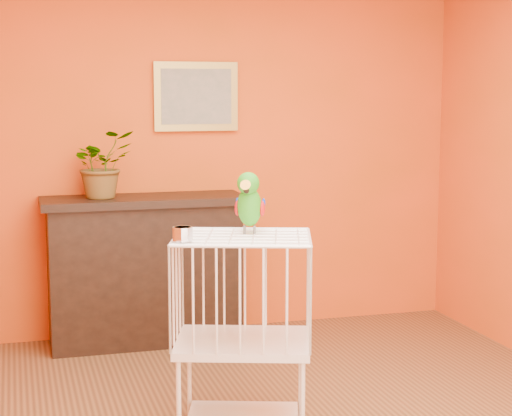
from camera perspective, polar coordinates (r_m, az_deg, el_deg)
name	(u,v)px	position (r m, az deg, el deg)	size (l,w,h in m)	color
room_shell	(292,135)	(4.15, 2.40, 4.91)	(4.50, 4.50, 4.50)	#ED4E16
console_cabinet	(145,270)	(6.14, -7.44, -4.12)	(1.42, 0.51, 1.05)	black
potted_plant	(102,172)	(5.98, -10.21, 2.37)	(0.42, 0.47, 0.37)	#26722D
framed_picture	(196,97)	(6.29, -4.01, 7.42)	(0.62, 0.04, 0.50)	#A9923C
birdcage	(243,333)	(4.48, -0.89, -8.31)	(0.81, 0.71, 1.06)	white
feed_cup	(183,234)	(4.21, -4.91, -1.74)	(0.10, 0.10, 0.07)	silver
parrot	(249,202)	(4.41, -0.44, 0.39)	(0.20, 0.29, 0.33)	#59544C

